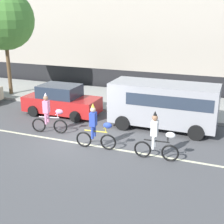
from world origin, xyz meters
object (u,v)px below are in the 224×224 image
(parked_van_grey, at_px, (165,102))
(parked_car_red, at_px, (61,101))
(parade_cyclist_cobalt, at_px, (96,129))
(parade_cyclist_pink, at_px, (49,115))
(parade_cyclist_zebra, at_px, (157,139))

(parked_van_grey, bearing_deg, parked_car_red, -179.97)
(parade_cyclist_cobalt, distance_m, parked_van_grey, 4.00)
(parade_cyclist_pink, bearing_deg, parade_cyclist_zebra, -9.63)
(parade_cyclist_pink, bearing_deg, parked_van_grey, 28.38)
(parade_cyclist_cobalt, xyz_separation_m, parked_van_grey, (2.06, 3.40, 0.44))
(parade_cyclist_pink, distance_m, parked_car_red, 2.73)
(parked_van_grey, bearing_deg, parade_cyclist_cobalt, -121.22)
(parade_cyclist_pink, relative_size, parked_car_red, 0.47)
(parade_cyclist_cobalt, bearing_deg, parked_car_red, 136.71)
(parade_cyclist_pink, xyz_separation_m, parade_cyclist_cobalt, (2.72, -0.81, 0.00))
(parade_cyclist_zebra, height_order, parked_car_red, parade_cyclist_zebra)
(parade_cyclist_cobalt, xyz_separation_m, parked_car_red, (-3.60, 3.39, -0.06))
(parade_cyclist_cobalt, height_order, parked_van_grey, parked_van_grey)
(parked_van_grey, distance_m, parked_car_red, 5.68)
(parade_cyclist_zebra, bearing_deg, parade_cyclist_pink, 170.37)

